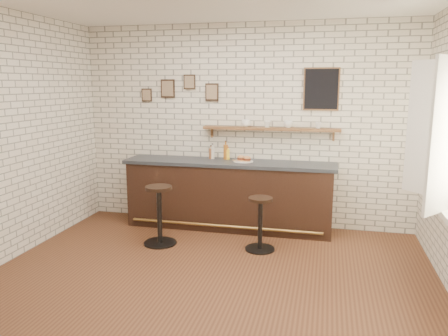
{
  "coord_description": "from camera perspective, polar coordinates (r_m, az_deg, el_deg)",
  "views": [
    {
      "loc": [
        1.21,
        -4.43,
        2.14
      ],
      "look_at": [
        -0.06,
        0.9,
        1.07
      ],
      "focal_mm": 35.0,
      "sensor_mm": 36.0,
      "label": 1
    }
  ],
  "objects": [
    {
      "name": "ground",
      "position": [
        5.06,
        -1.79,
        -13.9
      ],
      "size": [
        5.0,
        5.0,
        0.0
      ],
      "primitive_type": "plane",
      "color": "brown",
      "rests_on": "ground"
    },
    {
      "name": "bar_counter",
      "position": [
        6.49,
        0.62,
        -3.48
      ],
      "size": [
        3.1,
        0.65,
        1.01
      ],
      "color": "black",
      "rests_on": "ground"
    },
    {
      "name": "sandwich_plate",
      "position": [
        6.35,
        2.54,
        0.89
      ],
      "size": [
        0.28,
        0.28,
        0.01
      ],
      "primitive_type": "cylinder",
      "color": "white",
      "rests_on": "bar_counter"
    },
    {
      "name": "ciabatta_sandwich",
      "position": [
        6.34,
        2.63,
        1.26
      ],
      "size": [
        0.22,
        0.15,
        0.07
      ],
      "color": "tan",
      "rests_on": "sandwich_plate"
    },
    {
      "name": "potato_chips",
      "position": [
        6.35,
        2.35,
        0.96
      ],
      "size": [
        0.26,
        0.17,
        0.0
      ],
      "color": "#E6A951",
      "rests_on": "sandwich_plate"
    },
    {
      "name": "bitters_bottle_brown",
      "position": [
        6.58,
        -1.72,
        1.94
      ],
      "size": [
        0.06,
        0.06,
        0.21
      ],
      "color": "brown",
      "rests_on": "bar_counter"
    },
    {
      "name": "bitters_bottle_white",
      "position": [
        6.58,
        -1.51,
        2.02
      ],
      "size": [
        0.06,
        0.06,
        0.23
      ],
      "color": "beige",
      "rests_on": "bar_counter"
    },
    {
      "name": "bitters_bottle_amber",
      "position": [
        6.52,
        0.22,
        2.14
      ],
      "size": [
        0.07,
        0.07,
        0.28
      ],
      "color": "#9F5A19",
      "rests_on": "bar_counter"
    },
    {
      "name": "condiment_bottle_yellow",
      "position": [
        6.52,
        0.49,
        1.83
      ],
      "size": [
        0.06,
        0.06,
        0.19
      ],
      "color": "yellow",
      "rests_on": "bar_counter"
    },
    {
      "name": "bar_stool_left",
      "position": [
        5.91,
        -8.44,
        -5.86
      ],
      "size": [
        0.44,
        0.44,
        0.8
      ],
      "color": "black",
      "rests_on": "ground"
    },
    {
      "name": "bar_stool_right",
      "position": [
        5.68,
        4.75,
        -7.04
      ],
      "size": [
        0.41,
        0.41,
        0.7
      ],
      "color": "black",
      "rests_on": "ground"
    },
    {
      "name": "wall_shelf",
      "position": [
        6.42,
        6.08,
        5.11
      ],
      "size": [
        2.0,
        0.18,
        0.18
      ],
      "color": "brown",
      "rests_on": "ground"
    },
    {
      "name": "shelf_cup_a",
      "position": [
        6.46,
        2.87,
        5.86
      ],
      "size": [
        0.18,
        0.18,
        0.1
      ],
      "primitive_type": "imported",
      "rotation": [
        0.0,
        0.0,
        0.51
      ],
      "color": "white",
      "rests_on": "wall_shelf"
    },
    {
      "name": "shelf_cup_b",
      "position": [
        6.41,
        5.66,
        5.74
      ],
      "size": [
        0.14,
        0.14,
        0.09
      ],
      "primitive_type": "imported",
      "rotation": [
        0.0,
        0.0,
        0.85
      ],
      "color": "white",
      "rests_on": "wall_shelf"
    },
    {
      "name": "shelf_cup_c",
      "position": [
        6.38,
        8.4,
        5.69
      ],
      "size": [
        0.15,
        0.15,
        0.1
      ],
      "primitive_type": "imported",
      "rotation": [
        0.0,
        0.0,
        1.4
      ],
      "color": "white",
      "rests_on": "wall_shelf"
    },
    {
      "name": "shelf_cup_d",
      "position": [
        6.36,
        12.2,
        5.46
      ],
      "size": [
        0.1,
        0.1,
        0.09
      ],
      "primitive_type": "imported",
      "rotation": [
        0.0,
        0.0,
        0.14
      ],
      "color": "white",
      "rests_on": "wall_shelf"
    },
    {
      "name": "back_wall_decor",
      "position": [
        6.48,
        4.73,
        10.22
      ],
      "size": [
        2.96,
        0.02,
        0.56
      ],
      "color": "black",
      "rests_on": "ground"
    },
    {
      "name": "window_sill",
      "position": [
        5.03,
        26.68,
        -4.38
      ],
      "size": [
        0.2,
        1.35,
        0.06
      ],
      "color": "white",
      "rests_on": "ground"
    },
    {
      "name": "casement_window",
      "position": [
        4.89,
        26.95,
        4.15
      ],
      "size": [
        0.4,
        1.3,
        1.56
      ],
      "color": "white",
      "rests_on": "ground"
    },
    {
      "name": "book_lower",
      "position": [
        4.99,
        26.55,
        -4.0
      ],
      "size": [
        0.23,
        0.26,
        0.02
      ],
      "primitive_type": "imported",
      "rotation": [
        0.0,
        0.0,
        0.44
      ],
      "color": "tan",
      "rests_on": "window_sill"
    },
    {
      "name": "book_upper",
      "position": [
        5.02,
        26.48,
        -3.71
      ],
      "size": [
        0.17,
        0.21,
        0.02
      ],
      "primitive_type": "imported",
      "rotation": [
        0.0,
        0.0,
        -0.1
      ],
      "color": "tan",
      "rests_on": "book_lower"
    }
  ]
}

